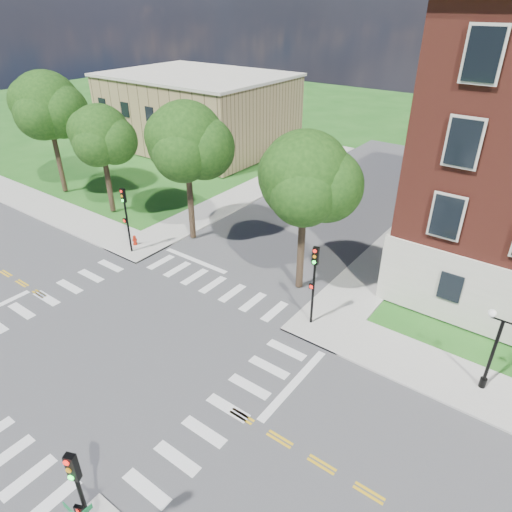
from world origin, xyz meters
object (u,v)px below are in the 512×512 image
Objects in this scene: traffic_signal_se at (80,494)px; traffic_signal_ne at (314,276)px; fire_hydrant at (135,240)px; twin_lamp_west at (495,347)px; traffic_signal_nw at (126,212)px.

traffic_signal_se is 14.76m from traffic_signal_ne.
traffic_signal_se and traffic_signal_ne have the same top height.
fire_hydrant is at bearing 136.26° from traffic_signal_se.
twin_lamp_west is 5.64× the size of fire_hydrant.
fire_hydrant is (-15.72, 15.04, -2.72)m from traffic_signal_se.
twin_lamp_west is at bearing 0.66° from fire_hydrant.
traffic_signal_se is 21.92m from fire_hydrant.
traffic_signal_nw is at bearing 136.82° from traffic_signal_se.
traffic_signal_se is at bearing -118.78° from twin_lamp_west.
traffic_signal_ne is 1.13× the size of twin_lamp_west.
twin_lamp_west is 24.22m from fire_hydrant.
twin_lamp_west is at bearing 61.22° from traffic_signal_se.
twin_lamp_west is (8.97, 0.57, -0.66)m from traffic_signal_ne.
traffic_signal_ne reaches higher than twin_lamp_west.
traffic_signal_se is at bearing -87.86° from traffic_signal_ne.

